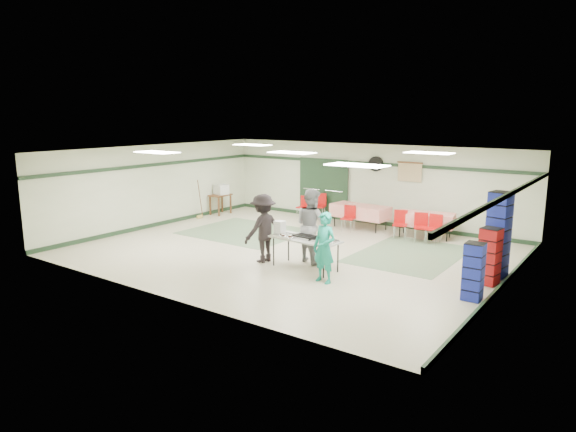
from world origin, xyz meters
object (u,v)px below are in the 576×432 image
Objects in this scene: chair_loose_b at (304,205)px; crate_stack_red at (490,256)px; chair_b at (400,221)px; chair_d at (349,215)px; dining_table_b at (360,211)px; crate_stack_blue_a at (498,235)px; serving_table at (305,240)px; dining_table_a at (425,219)px; crate_stack_blue_b at (473,272)px; broom at (200,199)px; printer_table at (220,197)px; chair_a at (421,224)px; chair_c at (434,226)px; volunteer_teal at (324,248)px; volunteer_grey at (312,226)px; office_printer at (221,189)px; chair_loose_a at (320,203)px; volunteer_dark at (263,228)px.

chair_loose_b is 0.63× the size of crate_stack_red.
chair_b is 1.75m from chair_d.
dining_table_b is 0.58m from chair_d.
dining_table_b is at bearing 150.64° from crate_stack_blue_a.
serving_table is 4.41m from crate_stack_blue_a.
chair_d is at bearing -22.10° from chair_loose_b.
dining_table_a is 1.50× the size of crate_stack_blue_b.
serving_table is 4.16m from crate_stack_red.
serving_table is 2.11× the size of chair_b.
chair_d is 0.60× the size of broom.
crate_stack_red is 1.54× the size of printer_table.
chair_d is at bearing 156.52° from chair_a.
chair_c is at bearing -11.21° from chair_loose_b.
serving_table is 1.14× the size of volunteer_teal.
dining_table_a is 1.29× the size of broom.
chair_loose_b reaches higher than printer_table.
volunteer_teal is 0.85× the size of volunteer_grey.
office_printer is (-7.56, -0.83, 0.36)m from dining_table_a.
chair_loose_a reaches higher than dining_table_a.
office_printer reaches higher than chair_a.
chair_c is at bearing 155.86° from volunteer_dark.
crate_stack_red is 0.93× the size of broom.
dining_table_b is at bearing 170.02° from dining_table_a.
dining_table_b is at bearing 7.75° from printer_table.
dining_table_a is at bearing -5.24° from chair_loose_b.
chair_b is at bearing 13.00° from broom.
dining_table_a is at bearing 5.03° from printer_table.
volunteer_grey reaches higher than serving_table.
chair_loose_a is at bearing 142.27° from chair_a.
chair_b reaches higher than chair_d.
serving_table is 1.98× the size of chair_loose_a.
office_printer is (-2.96, -1.11, 0.44)m from chair_loose_b.
dining_table_a is 0.91× the size of dining_table_b.
crate_stack_blue_b is at bearing -48.21° from chair_d.
chair_a is at bearing -92.45° from volunteer_grey.
crate_stack_blue_a is (3.91, 2.01, 0.28)m from serving_table.
crate_stack_red is (6.81, -3.88, 0.07)m from chair_loose_a.
dining_table_b is at bearing -172.58° from volunteer_dark.
volunteer_dark is at bearing -121.43° from chair_c.
chair_b is at bearing 129.35° from crate_stack_blue_b.
printer_table is (-10.30, 3.70, 0.04)m from crate_stack_blue_b.
volunteer_teal reaches higher than chair_c.
chair_loose_b is (-4.59, 0.28, -0.08)m from dining_table_a.
dining_table_a is 2.20m from dining_table_b.
printer_table is at bearing -160.24° from chair_loose_b.
chair_d is at bearing -176.04° from dining_table_a.
chair_d is at bearing -95.44° from dining_table_b.
chair_b is 1.04× the size of printer_table.
chair_loose_a is (-1.68, 5.36, -0.30)m from volunteer_dark.
chair_loose_a is at bearing 150.32° from crate_stack_red.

